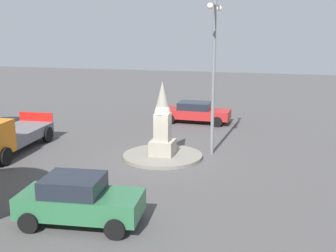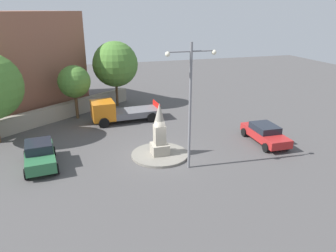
{
  "view_description": "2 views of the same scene",
  "coord_description": "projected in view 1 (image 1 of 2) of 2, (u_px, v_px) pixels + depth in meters",
  "views": [
    {
      "loc": [
        -19.27,
        -5.26,
        6.17
      ],
      "look_at": [
        -0.24,
        -0.33,
        1.63
      ],
      "focal_mm": 46.56,
      "sensor_mm": 36.0,
      "label": 1
    },
    {
      "loc": [
        -5.24,
        -18.95,
        9.28
      ],
      "look_at": [
        0.87,
        0.94,
        1.7
      ],
      "focal_mm": 34.48,
      "sensor_mm": 36.0,
      "label": 2
    }
  ],
  "objects": [
    {
      "name": "car_red_passing",
      "position": [
        196.0,
        112.0,
        28.21
      ],
      "size": [
        1.96,
        4.41,
        1.35
      ],
      "color": "#B22323",
      "rests_on": "ground"
    },
    {
      "name": "ground_plane",
      "position": [
        163.0,
        158.0,
        20.85
      ],
      "size": [
        80.0,
        80.0,
        0.0
      ],
      "primitive_type": "plane",
      "color": "#4F4C4C"
    },
    {
      "name": "traffic_island",
      "position": [
        163.0,
        156.0,
        20.83
      ],
      "size": [
        3.81,
        3.81,
        0.16
      ],
      "primitive_type": "cylinder",
      "color": "gray",
      "rests_on": "ground"
    },
    {
      "name": "streetlamp",
      "position": [
        214.0,
        60.0,
        20.46
      ],
      "size": [
        3.0,
        0.28,
        7.6
      ],
      "color": "slate",
      "rests_on": "ground"
    },
    {
      "name": "monument",
      "position": [
        163.0,
        123.0,
        20.46
      ],
      "size": [
        1.11,
        1.11,
        3.54
      ],
      "color": "#9E9687",
      "rests_on": "traffic_island"
    },
    {
      "name": "car_green_waiting",
      "position": [
        79.0,
        200.0,
        13.75
      ],
      "size": [
        2.23,
        4.02,
        1.57
      ],
      "color": "#2D6B42",
      "rests_on": "ground"
    },
    {
      "name": "truck_orange_far_side",
      "position": [
        1.0,
        137.0,
        21.03
      ],
      "size": [
        5.83,
        2.6,
        1.95
      ],
      "color": "orange",
      "rests_on": "ground"
    }
  ]
}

